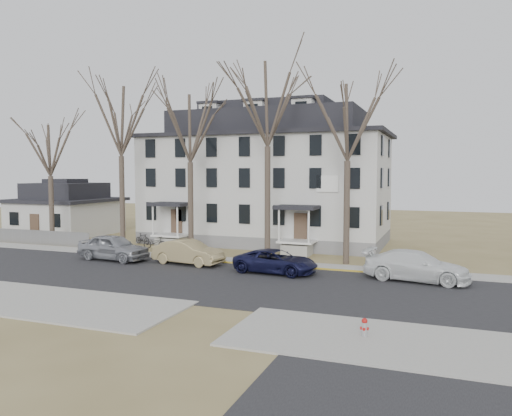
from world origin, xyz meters
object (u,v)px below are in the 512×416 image
at_px(tree_center, 268,98).
at_px(car_tan, 188,253).
at_px(tree_far_left, 121,116).
at_px(bicycle_right, 143,239).
at_px(tree_mid_left, 190,123).
at_px(car_silver, 113,248).
at_px(car_navy, 276,262).
at_px(fire_hydrant, 364,328).
at_px(car_white, 416,267).
at_px(boarding_house, 266,180).
at_px(tree_mid_right, 348,117).
at_px(tree_bungalow, 50,147).
at_px(small_house, 66,211).
at_px(bicycle_left, 155,243).

relative_size(tree_center, car_tan, 3.06).
height_order(tree_center, car_tan, tree_center).
height_order(tree_far_left, bicycle_right, tree_far_left).
bearing_deg(tree_center, tree_far_left, 180.00).
bearing_deg(tree_far_left, tree_mid_left, 0.00).
bearing_deg(car_silver, car_tan, -79.43).
relative_size(tree_far_left, car_navy, 2.75).
relative_size(tree_center, fire_hydrant, 19.75).
bearing_deg(bicycle_right, car_white, -97.94).
relative_size(car_navy, bicycle_right, 3.37).
bearing_deg(tree_mid_left, boarding_house, 69.80).
height_order(tree_center, fire_hydrant, tree_center).
relative_size(tree_center, car_white, 2.58).
xyz_separation_m(boarding_house, car_silver, (-6.59, -12.58, -4.50)).
relative_size(bicycle_right, fire_hydrant, 1.99).
bearing_deg(car_silver, bicycle_right, 25.00).
relative_size(car_silver, car_white, 0.91).
distance_m(tree_far_left, bicycle_right, 10.31).
bearing_deg(tree_mid_right, tree_bungalow, 180.00).
bearing_deg(tree_far_left, car_navy, -18.21).
height_order(tree_mid_left, car_silver, tree_mid_left).
relative_size(tree_mid_right, car_tan, 2.65).
bearing_deg(car_silver, tree_far_left, 34.49).
height_order(tree_center, tree_bungalow, tree_center).
bearing_deg(small_house, tree_center, -15.08).
xyz_separation_m(small_house, tree_mid_left, (17.00, -6.20, 7.35)).
bearing_deg(tree_bungalow, small_house, 122.84).
distance_m(tree_bungalow, car_silver, 12.67).
bearing_deg(boarding_house, tree_center, -69.80).
distance_m(boarding_house, tree_mid_right, 12.51).
distance_m(tree_mid_left, fire_hydrant, 22.77).
height_order(boarding_house, car_navy, boarding_house).
height_order(boarding_house, tree_far_left, tree_far_left).
distance_m(car_silver, car_tan, 5.52).
distance_m(boarding_house, car_navy, 14.60).
bearing_deg(car_white, boarding_house, 55.24).
distance_m(tree_mid_right, tree_bungalow, 24.54).
bearing_deg(car_tan, tree_center, -39.01).
bearing_deg(fire_hydrant, car_tan, 140.78).
distance_m(small_house, tree_center, 25.41).
bearing_deg(tree_mid_right, small_house, 167.73).
bearing_deg(car_white, tree_mid_left, 84.17).
bearing_deg(fire_hydrant, tree_mid_right, 103.06).
xyz_separation_m(tree_far_left, bicycle_left, (2.28, 0.98, -9.86)).
height_order(tree_mid_right, bicycle_right, tree_mid_right).
bearing_deg(car_silver, small_house, 57.55).
bearing_deg(boarding_house, fire_hydrant, -62.40).
bearing_deg(tree_mid_right, car_silver, -163.66).
distance_m(tree_mid_left, bicycle_right, 11.38).
bearing_deg(tree_far_left, tree_mid_right, 0.00).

